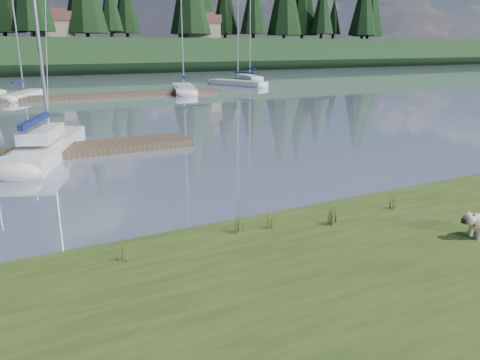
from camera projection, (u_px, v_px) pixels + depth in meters
ground at (43, 100)px, 37.31m from camera, size 200.00×200.00×0.00m
bank at (305, 346)px, 6.61m from camera, size 60.00×9.00×0.35m
ridge at (13, 56)px, 73.22m from camera, size 200.00×20.00×5.00m
sailboat_main at (50, 142)px, 19.19m from camera, size 4.35×8.14×11.73m
dock_far at (69, 97)px, 38.15m from camera, size 26.00×2.20×0.30m
sailboat_bg_2 at (27, 94)px, 38.72m from camera, size 3.99×6.49×10.03m
sailboat_bg_3 at (183, 88)px, 44.26m from camera, size 4.35×9.19×13.20m
sailboat_bg_4 at (233, 82)px, 50.58m from camera, size 4.27×8.04×11.78m
sailboat_bg_5 at (248, 77)px, 59.15m from camera, size 3.14×7.72×10.87m
weed_0 at (240, 219)px, 10.11m from camera, size 0.17×0.14×0.68m
weed_1 at (269, 221)px, 10.26m from camera, size 0.17×0.14×0.47m
weed_2 at (334, 214)px, 10.59m from camera, size 0.17×0.14×0.55m
weed_3 at (121, 250)px, 8.79m from camera, size 0.17×0.14×0.50m
weed_4 at (331, 216)px, 10.50m from camera, size 0.17×0.14×0.52m
weed_5 at (394, 199)px, 11.54m from camera, size 0.17×0.14×0.60m
mud_lip at (190, 241)px, 10.38m from camera, size 60.00×0.50×0.14m
conifer_5 at (110, 2)px, 75.01m from camera, size 3.96×3.96×10.35m
conifer_7 at (254, 0)px, 87.47m from camera, size 5.28×5.28×13.20m
conifer_8 at (322, 5)px, 90.03m from camera, size 4.62×4.62×11.77m
conifer_9 at (364, 2)px, 97.98m from camera, size 5.94×5.94×14.62m
house_1 at (52, 24)px, 72.84m from camera, size 6.30×5.30×4.65m
house_2 at (199, 26)px, 81.80m from camera, size 6.30×5.30×4.65m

